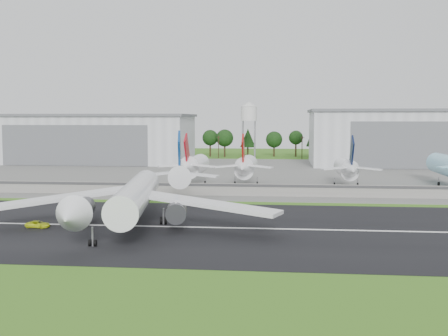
# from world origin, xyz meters

# --- Properties ---
(ground) EXTENTS (600.00, 600.00, 0.00)m
(ground) POSITION_xyz_m (0.00, 0.00, 0.00)
(ground) COLOR #276518
(ground) RESTS_ON ground
(runway) EXTENTS (320.00, 60.00, 0.10)m
(runway) POSITION_xyz_m (0.00, 10.00, 0.05)
(runway) COLOR black
(runway) RESTS_ON ground
(runway_centerline) EXTENTS (220.00, 1.00, 0.02)m
(runway_centerline) POSITION_xyz_m (0.00, 10.00, 0.11)
(runway_centerline) COLOR white
(runway_centerline) RESTS_ON runway
(apron) EXTENTS (320.00, 150.00, 0.10)m
(apron) POSITION_xyz_m (0.00, 120.00, 0.05)
(apron) COLOR slate
(apron) RESTS_ON ground
(blast_fence) EXTENTS (240.00, 0.61, 3.50)m
(blast_fence) POSITION_xyz_m (0.00, 54.99, 1.81)
(blast_fence) COLOR gray
(blast_fence) RESTS_ON ground
(hangar_west) EXTENTS (97.00, 44.00, 23.20)m
(hangar_west) POSITION_xyz_m (-80.00, 164.92, 11.63)
(hangar_west) COLOR silver
(hangar_west) RESTS_ON ground
(hangar_east) EXTENTS (102.00, 47.00, 25.20)m
(hangar_east) POSITION_xyz_m (75.00, 164.92, 12.63)
(hangar_east) COLOR silver
(hangar_east) RESTS_ON ground
(water_tower) EXTENTS (8.40, 8.40, 29.40)m
(water_tower) POSITION_xyz_m (-5.00, 185.00, 24.55)
(water_tower) COLOR #99999E
(water_tower) RESTS_ON ground
(utility_poles) EXTENTS (230.00, 3.00, 12.00)m
(utility_poles) POSITION_xyz_m (0.00, 200.00, 0.00)
(utility_poles) COLOR black
(utility_poles) RESTS_ON ground
(treeline) EXTENTS (320.00, 16.00, 22.00)m
(treeline) POSITION_xyz_m (0.00, 215.00, 0.00)
(treeline) COLOR black
(treeline) RESTS_ON ground
(main_airliner) EXTENTS (56.66, 59.19, 18.17)m
(main_airliner) POSITION_xyz_m (-16.44, 9.57, 4.89)
(main_airliner) COLOR white
(main_airliner) RESTS_ON runway
(ground_vehicle) EXTENTS (4.94, 2.71, 1.31)m
(ground_vehicle) POSITION_xyz_m (-34.80, 6.34, 0.76)
(ground_vehicle) COLOR #DFEE1C
(ground_vehicle) RESTS_ON runway
(parked_jet_red_a) EXTENTS (7.36, 31.29, 16.87)m
(parked_jet_red_a) POSITION_xyz_m (-15.79, 76.59, 6.35)
(parked_jet_red_a) COLOR white
(parked_jet_red_a) RESTS_ON ground
(parked_jet_red_b) EXTENTS (7.36, 31.29, 16.78)m
(parked_jet_red_b) POSITION_xyz_m (0.64, 76.57, 6.27)
(parked_jet_red_b) COLOR white
(parked_jet_red_b) RESTS_ON ground
(parked_jet_navy) EXTENTS (7.36, 31.29, 16.45)m
(parked_jet_navy) POSITION_xyz_m (31.38, 76.52, 5.96)
(parked_jet_navy) COLOR white
(parked_jet_navy) RESTS_ON ground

